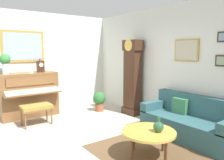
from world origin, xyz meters
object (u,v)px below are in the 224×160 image
at_px(flower_vase, 5,61).
at_px(grandfather_clock, 132,79).
at_px(coffee_table, 149,133).
at_px(piano_bench, 36,108).
at_px(teacup, 31,72).
at_px(green_jug, 158,127).
at_px(potted_plant, 99,100).
at_px(mantel_clock, 40,66).
at_px(couch, 189,122).
at_px(piano, 29,94).

bearing_deg(flower_vase, grandfather_clock, 63.01).
height_order(coffee_table, flower_vase, flower_vase).
bearing_deg(piano_bench, teacup, 169.65).
relative_size(flower_vase, green_jug, 2.42).
distance_m(teacup, green_jug, 3.66).
bearing_deg(potted_plant, mantel_clock, -115.53).
bearing_deg(green_jug, piano_bench, -159.58).
bearing_deg(mantel_clock, teacup, -62.25).
distance_m(mantel_clock, green_jug, 3.78).
bearing_deg(piano_bench, couch, 40.64).
bearing_deg(grandfather_clock, piano_bench, -105.00).
bearing_deg(flower_vase, coffee_table, 21.96).
relative_size(piano_bench, coffee_table, 0.80).
relative_size(piano_bench, potted_plant, 1.25).
height_order(grandfather_clock, couch, grandfather_clock).
distance_m(grandfather_clock, coffee_table, 2.57).
relative_size(grandfather_clock, mantel_clock, 5.34).
xyz_separation_m(piano, coffee_table, (3.51, 0.88, -0.17)).
distance_m(coffee_table, flower_vase, 3.93).
relative_size(piano_bench, teacup, 6.03).
distance_m(coffee_table, potted_plant, 2.97).
xyz_separation_m(piano, flower_vase, (0.00, -0.53, 0.89)).
height_order(mantel_clock, flower_vase, flower_vase).
bearing_deg(couch, teacup, -147.10).
height_order(piano, piano_bench, piano).
relative_size(coffee_table, potted_plant, 1.57).
relative_size(couch, teacup, 16.38).
relative_size(piano, grandfather_clock, 0.71).
bearing_deg(teacup, coffee_table, 14.07).
xyz_separation_m(green_jug, potted_plant, (-2.95, 0.80, -0.22)).
height_order(piano, potted_plant, piano).
height_order(piano, couch, piano).
xyz_separation_m(grandfather_clock, flower_vase, (-1.47, -2.88, 0.51)).
xyz_separation_m(couch, flower_vase, (-3.41, -2.68, 1.17)).
relative_size(piano, piano_bench, 2.06).
xyz_separation_m(piano_bench, grandfather_clock, (0.65, 2.42, 0.56)).
distance_m(couch, green_jug, 1.22).
relative_size(grandfather_clock, flower_vase, 3.50).
bearing_deg(teacup, piano_bench, -10.35).
distance_m(piano_bench, teacup, 1.03).
bearing_deg(piano, teacup, 15.11).
bearing_deg(piano, grandfather_clock, 57.97).
distance_m(piano, coffee_table, 3.63).
bearing_deg(green_jug, potted_plant, 164.82).
bearing_deg(couch, flower_vase, -141.83).
bearing_deg(grandfather_clock, couch, -5.82).
bearing_deg(mantel_clock, potted_plant, 64.47).
xyz_separation_m(grandfather_clock, green_jug, (2.17, -1.37, -0.43)).
bearing_deg(potted_plant, piano, -111.16).
height_order(piano_bench, potted_plant, potted_plant).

